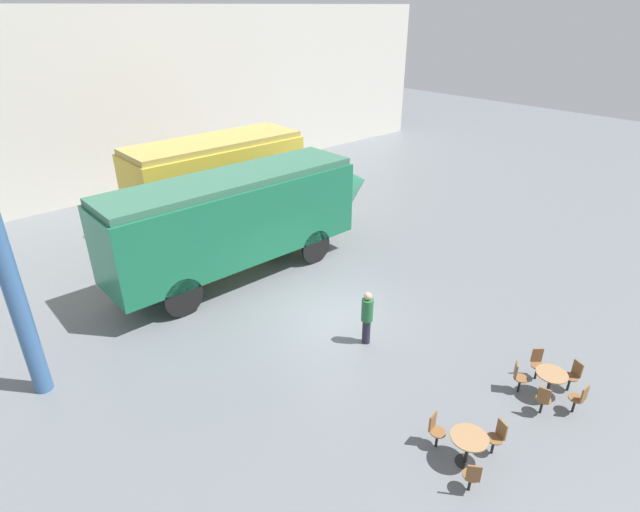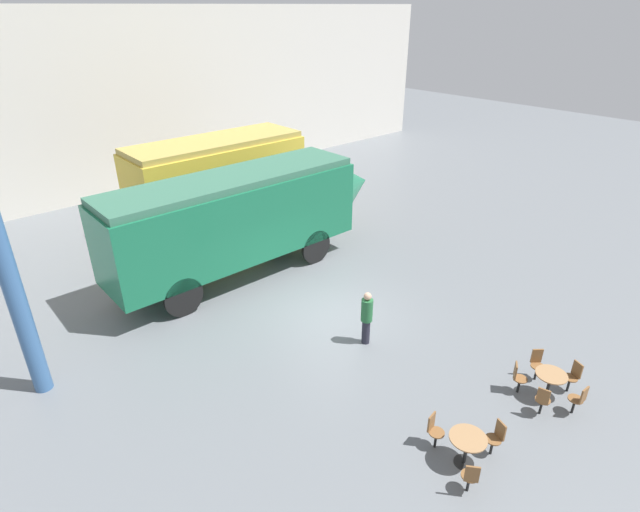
{
  "view_description": "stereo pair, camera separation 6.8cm",
  "coord_description": "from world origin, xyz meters",
  "px_view_note": "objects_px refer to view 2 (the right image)",
  "views": [
    {
      "loc": [
        -9.32,
        -9.88,
        8.95
      ],
      "look_at": [
        0.37,
        1.0,
        1.6
      ],
      "focal_mm": 28.0,
      "sensor_mm": 36.0,
      "label": 1
    },
    {
      "loc": [
        -9.27,
        -9.92,
        8.95
      ],
      "look_at": [
        0.37,
        1.0,
        1.6
      ],
      "focal_mm": 28.0,
      "sensor_mm": 36.0,
      "label": 2
    }
  ],
  "objects_px": {
    "visitor_person": "(367,316)",
    "cafe_chair_0": "(434,429)",
    "passenger_coach_vintage": "(218,176)",
    "cafe_table_near": "(467,444)",
    "streamlined_locomotive": "(253,212)",
    "cafe_table_mid": "(550,380)"
  },
  "relations": [
    {
      "from": "streamlined_locomotive",
      "to": "cafe_chair_0",
      "type": "height_order",
      "value": "streamlined_locomotive"
    },
    {
      "from": "cafe_table_mid",
      "to": "visitor_person",
      "type": "height_order",
      "value": "visitor_person"
    },
    {
      "from": "passenger_coach_vintage",
      "to": "cafe_chair_0",
      "type": "xyz_separation_m",
      "value": [
        -3.14,
        -14.11,
        -1.8
      ]
    },
    {
      "from": "visitor_person",
      "to": "streamlined_locomotive",
      "type": "bearing_deg",
      "value": 87.28
    },
    {
      "from": "cafe_chair_0",
      "to": "passenger_coach_vintage",
      "type": "bearing_deg",
      "value": 158.03
    },
    {
      "from": "cafe_table_mid",
      "to": "streamlined_locomotive",
      "type": "bearing_deg",
      "value": 97.95
    },
    {
      "from": "cafe_table_near",
      "to": "cafe_chair_0",
      "type": "distance_m",
      "value": 0.78
    },
    {
      "from": "cafe_table_near",
      "to": "visitor_person",
      "type": "xyz_separation_m",
      "value": [
        1.54,
        4.46,
        0.35
      ]
    },
    {
      "from": "cafe_table_near",
      "to": "cafe_chair_0",
      "type": "xyz_separation_m",
      "value": [
        -0.13,
        0.77,
        -0.07
      ]
    },
    {
      "from": "streamlined_locomotive",
      "to": "cafe_chair_0",
      "type": "distance_m",
      "value": 10.07
    },
    {
      "from": "cafe_table_mid",
      "to": "visitor_person",
      "type": "distance_m",
      "value": 5.0
    },
    {
      "from": "passenger_coach_vintage",
      "to": "cafe_table_mid",
      "type": "xyz_separation_m",
      "value": [
        0.3,
        -15.08,
        -1.75
      ]
    },
    {
      "from": "passenger_coach_vintage",
      "to": "visitor_person",
      "type": "relative_size",
      "value": 4.43
    },
    {
      "from": "passenger_coach_vintage",
      "to": "cafe_chair_0",
      "type": "distance_m",
      "value": 14.57
    },
    {
      "from": "streamlined_locomotive",
      "to": "passenger_coach_vintage",
      "type": "bearing_deg",
      "value": 74.87
    },
    {
      "from": "passenger_coach_vintage",
      "to": "streamlined_locomotive",
      "type": "xyz_separation_m",
      "value": [
        -1.19,
        -4.39,
        -0.02
      ]
    },
    {
      "from": "cafe_table_mid",
      "to": "visitor_person",
      "type": "relative_size",
      "value": 0.45
    },
    {
      "from": "cafe_table_near",
      "to": "cafe_table_mid",
      "type": "distance_m",
      "value": 3.32
    },
    {
      "from": "cafe_chair_0",
      "to": "streamlined_locomotive",
      "type": "bearing_deg",
      "value": 159.22
    },
    {
      "from": "passenger_coach_vintage",
      "to": "cafe_table_mid",
      "type": "bearing_deg",
      "value": -88.84
    },
    {
      "from": "visitor_person",
      "to": "cafe_chair_0",
      "type": "bearing_deg",
      "value": -114.24
    },
    {
      "from": "passenger_coach_vintage",
      "to": "cafe_table_near",
      "type": "distance_m",
      "value": 15.28
    }
  ]
}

